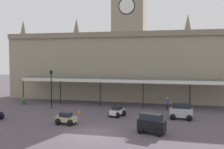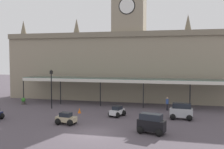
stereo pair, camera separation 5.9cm
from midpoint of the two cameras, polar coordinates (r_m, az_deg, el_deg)
name	(u,v)px [view 2 (the right image)]	position (r m, az deg, el deg)	size (l,w,h in m)	color
ground_plane	(94,133)	(23.27, -4.04, -12.82)	(140.00, 140.00, 0.00)	#50474F
station_building	(129,62)	(40.84, 3.90, 2.69)	(39.28, 5.78, 17.57)	gray
entrance_canopy	(123,79)	(35.93, 2.55, -1.09)	(29.81, 3.26, 3.79)	#38564C
car_beige_sedan	(66,119)	(26.42, -10.06, -9.75)	(2.13, 1.65, 1.19)	tan
car_white_sedan	(117,112)	(29.48, 1.20, -8.30)	(1.92, 2.23, 1.19)	silver
car_silver_van	(181,112)	(28.97, 15.18, -8.02)	(2.47, 1.72, 1.77)	#B2B5BA
car_black_van	(151,125)	(23.10, 8.78, -10.90)	(2.57, 2.02, 1.77)	black
pedestrian_beside_cars	(167,103)	(33.53, 12.18, -6.22)	(0.34, 0.39, 1.67)	black
victorian_lamppost	(51,85)	(34.54, -13.24, -2.17)	(0.30, 0.30, 5.11)	black
traffic_cone	(79,110)	(31.43, -7.17, -7.92)	(0.40, 0.40, 0.64)	orange
planter_forecourt_centre	(23,101)	(39.02, -18.99, -5.58)	(0.60, 0.60, 0.96)	#47423D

